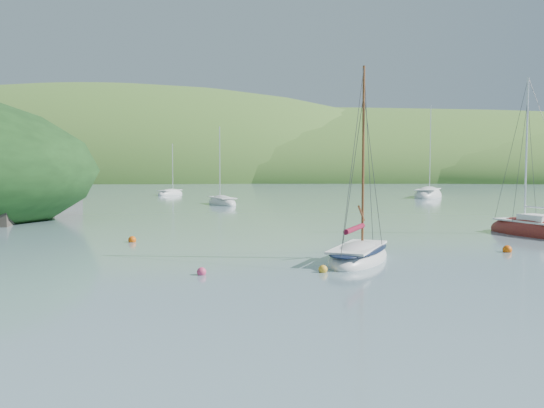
{
  "coord_description": "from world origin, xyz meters",
  "views": [
    {
      "loc": [
        -1.27,
        -23.65,
        4.46
      ],
      "look_at": [
        -1.99,
        8.0,
        2.39
      ],
      "focal_mm": 40.0,
      "sensor_mm": 36.0,
      "label": 1
    }
  ],
  "objects_px": {
    "daysailer_white": "(358,256)",
    "distant_sloop_b": "(428,196)",
    "sloop_red": "(535,232)",
    "distant_sloop_a": "(222,203)",
    "distant_sloop_c": "(170,194)"
  },
  "relations": [
    {
      "from": "distant_sloop_a",
      "to": "distant_sloop_c",
      "type": "xyz_separation_m",
      "value": [
        -9.8,
        20.88,
        -0.01
      ]
    },
    {
      "from": "sloop_red",
      "to": "distant_sloop_a",
      "type": "relative_size",
      "value": 1.14
    },
    {
      "from": "daysailer_white",
      "to": "sloop_red",
      "type": "xyz_separation_m",
      "value": [
        12.35,
        10.46,
        -0.01
      ]
    },
    {
      "from": "daysailer_white",
      "to": "sloop_red",
      "type": "bearing_deg",
      "value": 60.97
    },
    {
      "from": "sloop_red",
      "to": "distant_sloop_a",
      "type": "height_order",
      "value": "sloop_red"
    },
    {
      "from": "daysailer_white",
      "to": "distant_sloop_a",
      "type": "relative_size",
      "value": 1.03
    },
    {
      "from": "daysailer_white",
      "to": "distant_sloop_b",
      "type": "relative_size",
      "value": 0.71
    },
    {
      "from": "daysailer_white",
      "to": "distant_sloop_c",
      "type": "bearing_deg",
      "value": 129.3
    },
    {
      "from": "distant_sloop_a",
      "to": "distant_sloop_c",
      "type": "distance_m",
      "value": 23.06
    },
    {
      "from": "distant_sloop_a",
      "to": "distant_sloop_c",
      "type": "relative_size",
      "value": 1.16
    },
    {
      "from": "daysailer_white",
      "to": "distant_sloop_b",
      "type": "xyz_separation_m",
      "value": [
        15.99,
        54.75,
        -0.0
      ]
    },
    {
      "from": "distant_sloop_b",
      "to": "sloop_red",
      "type": "bearing_deg",
      "value": -73.26
    },
    {
      "from": "distant_sloop_a",
      "to": "distant_sloop_c",
      "type": "bearing_deg",
      "value": 91.33
    },
    {
      "from": "distant_sloop_a",
      "to": "distant_sloop_b",
      "type": "xyz_separation_m",
      "value": [
        26.46,
        15.41,
        0.05
      ]
    },
    {
      "from": "distant_sloop_a",
      "to": "distant_sloop_b",
      "type": "bearing_deg",
      "value": 6.4
    }
  ]
}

